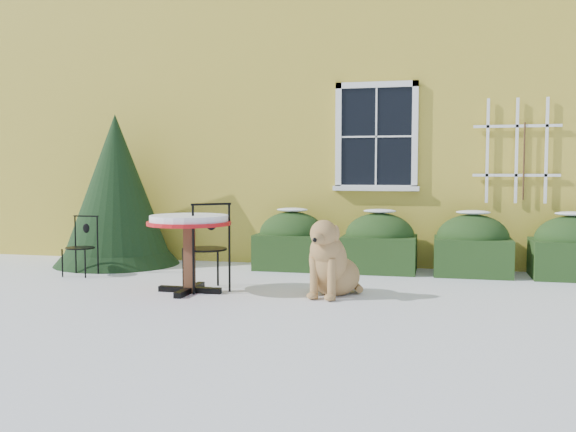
% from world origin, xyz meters
% --- Properties ---
extents(ground, '(80.00, 80.00, 0.00)m').
position_xyz_m(ground, '(0.00, 0.00, 0.00)').
color(ground, white).
rests_on(ground, ground).
extents(house, '(12.40, 8.40, 6.40)m').
position_xyz_m(house, '(0.00, 7.00, 3.22)').
color(house, yellow).
rests_on(house, ground).
extents(hedge_row, '(4.95, 0.80, 0.91)m').
position_xyz_m(hedge_row, '(1.65, 2.55, 0.40)').
color(hedge_row, black).
rests_on(hedge_row, ground).
extents(evergreen_shrub, '(1.93, 1.93, 2.34)m').
position_xyz_m(evergreen_shrub, '(-3.07, 2.35, 0.94)').
color(evergreen_shrub, black).
rests_on(evergreen_shrub, ground).
extents(bistro_table, '(1.01, 1.01, 0.93)m').
position_xyz_m(bistro_table, '(-1.07, 0.40, 0.78)').
color(bistro_table, black).
rests_on(bistro_table, ground).
extents(patio_chair_near, '(0.67, 0.67, 1.08)m').
position_xyz_m(patio_chair_near, '(-0.91, 0.57, 0.54)').
color(patio_chair_near, black).
rests_on(patio_chair_near, ground).
extents(patio_chair_far, '(0.40, 0.40, 0.83)m').
position_xyz_m(patio_chair_far, '(-3.04, 1.26, 0.42)').
color(patio_chair_far, black).
rests_on(patio_chair_far, ground).
extents(dog, '(0.72, 0.98, 0.93)m').
position_xyz_m(dog, '(0.61, 0.57, 0.37)').
color(dog, '#B0864F').
rests_on(dog, ground).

